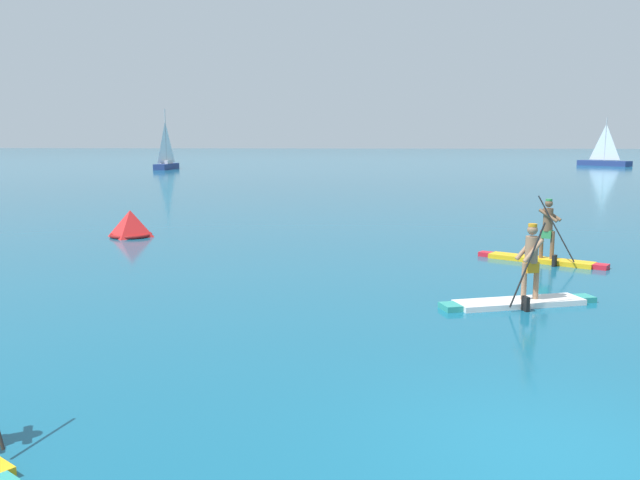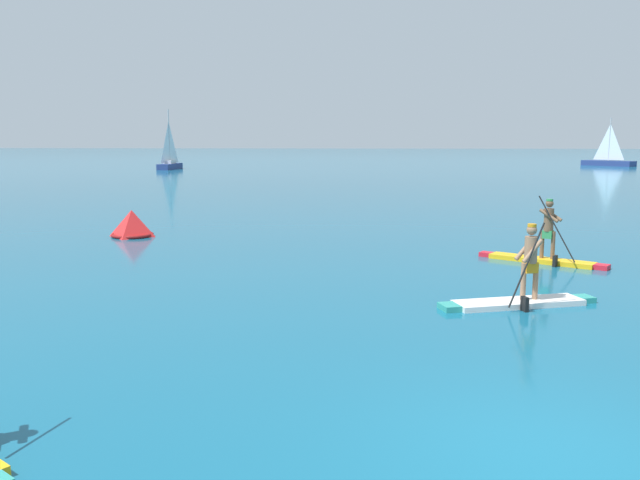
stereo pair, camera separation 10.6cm
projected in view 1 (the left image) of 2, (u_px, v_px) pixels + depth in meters
name	position (u px, v px, depth m)	size (l,w,h in m)	color
ground	(555.00, 455.00, 7.28)	(440.00, 440.00, 0.00)	#145B7A
paddleboarder_mid_center	(522.00, 291.00, 13.76)	(3.37, 1.52, 1.80)	white
paddleboarder_far_right	(543.00, 250.00, 18.49)	(3.21, 2.22, 1.90)	yellow
race_marker_buoy	(131.00, 225.00, 23.37)	(1.46, 1.46, 0.94)	red
sailboat_left_horizon	(166.00, 162.00, 74.32)	(1.43, 5.10, 6.60)	navy
sailboat_right_horizon	(604.00, 161.00, 83.71)	(5.77, 5.83, 5.94)	navy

